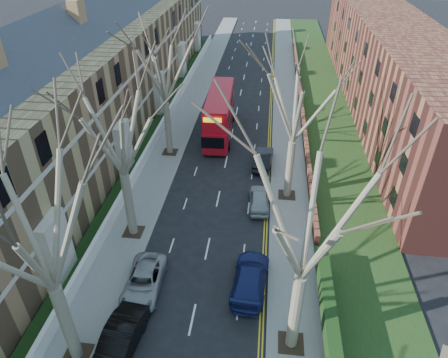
% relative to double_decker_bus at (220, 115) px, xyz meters
% --- Properties ---
extents(pavement_left, '(3.00, 102.00, 0.12)m').
position_rel_double_decker_bus_xyz_m(pavement_left, '(-4.67, 6.22, -2.14)').
color(pavement_left, slate).
rests_on(pavement_left, ground).
extents(pavement_right, '(3.00, 102.00, 0.12)m').
position_rel_double_decker_bus_xyz_m(pavement_right, '(7.33, 6.22, -2.14)').
color(pavement_right, slate).
rests_on(pavement_right, ground).
extents(terrace_left, '(9.70, 78.00, 13.60)m').
position_rel_double_decker_bus_xyz_m(terrace_left, '(-12.31, -1.78, 3.33)').
color(terrace_left, '#906C49').
rests_on(terrace_left, ground).
extents(flats_right, '(13.97, 54.00, 10.00)m').
position_rel_double_decker_bus_xyz_m(flats_right, '(18.79, 10.22, 2.79)').
color(flats_right, brown).
rests_on(flats_right, ground).
extents(front_wall_left, '(0.30, 78.00, 1.00)m').
position_rel_double_decker_bus_xyz_m(front_wall_left, '(-6.32, -1.78, -1.58)').
color(front_wall_left, white).
rests_on(front_wall_left, ground).
extents(grass_verge_right, '(6.00, 102.00, 0.06)m').
position_rel_double_decker_bus_xyz_m(grass_verge_right, '(11.83, 6.22, -2.05)').
color(grass_verge_right, '#1D3413').
rests_on(grass_verge_right, ground).
extents(tree_left_mid, '(10.50, 10.50, 14.71)m').
position_rel_double_decker_bus_xyz_m(tree_left_mid, '(-4.37, -26.78, 7.36)').
color(tree_left_mid, '#675C49').
rests_on(tree_left_mid, ground).
extents(tree_left_far, '(10.15, 10.15, 14.22)m').
position_rel_double_decker_bus_xyz_m(tree_left_far, '(-4.37, -16.78, 7.04)').
color(tree_left_far, '#675C49').
rests_on(tree_left_far, ground).
extents(tree_left_dist, '(10.50, 10.50, 14.71)m').
position_rel_double_decker_bus_xyz_m(tree_left_dist, '(-4.37, -4.78, 7.36)').
color(tree_left_dist, '#675C49').
rests_on(tree_left_dist, ground).
extents(tree_right_mid, '(10.50, 10.50, 14.71)m').
position_rel_double_decker_bus_xyz_m(tree_right_mid, '(7.03, -24.78, 7.36)').
color(tree_right_mid, '#675C49').
rests_on(tree_right_mid, ground).
extents(tree_right_far, '(10.15, 10.15, 14.22)m').
position_rel_double_decker_bus_xyz_m(tree_right_far, '(7.03, -10.78, 7.05)').
color(tree_right_far, '#675C49').
rests_on(tree_right_far, ground).
extents(double_decker_bus, '(2.98, 10.74, 4.47)m').
position_rel_double_decker_bus_xyz_m(double_decker_bus, '(0.00, 0.00, 0.00)').
color(double_decker_bus, '#B20C19').
rests_on(double_decker_bus, ground).
extents(car_left_mid, '(2.14, 4.97, 1.59)m').
position_rel_double_decker_bus_xyz_m(car_left_mid, '(-2.16, -26.23, -1.40)').
color(car_left_mid, black).
rests_on(car_left_mid, ground).
extents(car_left_far, '(2.37, 4.88, 1.34)m').
position_rel_double_decker_bus_xyz_m(car_left_far, '(-2.07, -21.86, -1.53)').
color(car_left_far, '#939397').
rests_on(car_left_far, ground).
extents(car_right_near, '(2.46, 5.33, 1.51)m').
position_rel_double_decker_bus_xyz_m(car_right_near, '(4.53, -20.88, -1.44)').
color(car_right_near, navy).
rests_on(car_right_near, ground).
extents(car_right_mid, '(1.86, 4.17, 1.39)m').
position_rel_double_decker_bus_xyz_m(car_right_mid, '(4.75, -12.37, -1.50)').
color(car_right_mid, '#9A9EA2').
rests_on(car_right_mid, ground).
extents(car_right_far, '(1.93, 4.55, 1.46)m').
position_rel_double_decker_bus_xyz_m(car_right_far, '(4.85, -6.01, -1.47)').
color(car_right_far, black).
rests_on(car_right_far, ground).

